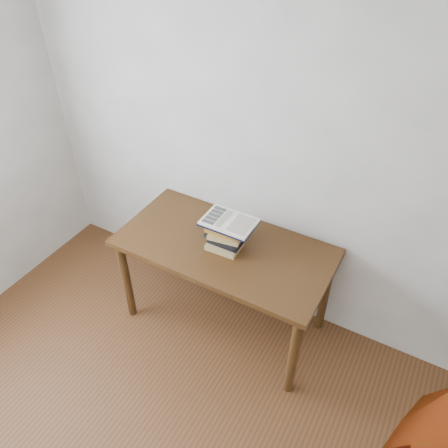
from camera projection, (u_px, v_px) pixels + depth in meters
The scene contains 4 objects.
room_shell at pixel (7, 291), 1.41m from camera, with size 3.54×3.54×2.62m.
desk at pixel (224, 256), 2.93m from camera, with size 1.42×0.71×0.76m.
book_stack at pixel (226, 235), 2.81m from camera, with size 0.26×0.22×0.18m.
open_book at pixel (229, 222), 2.75m from camera, with size 0.34×0.24×0.03m.
Camera 1 is at (1.00, -0.48, 2.69)m, focal length 35.00 mm.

